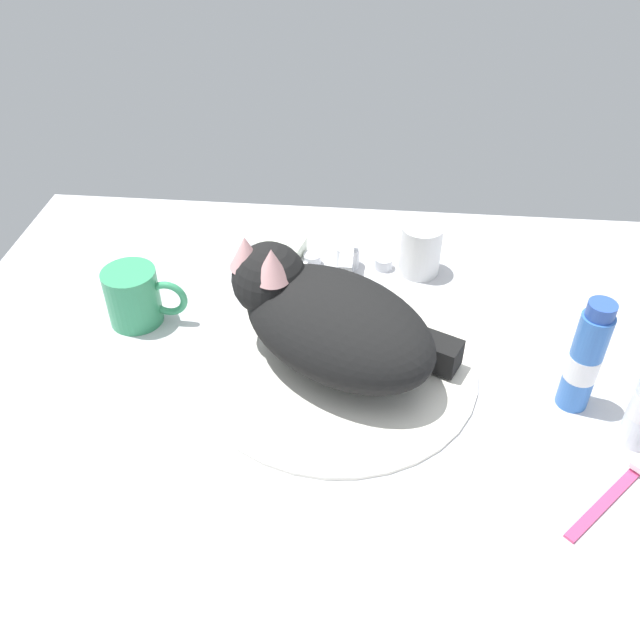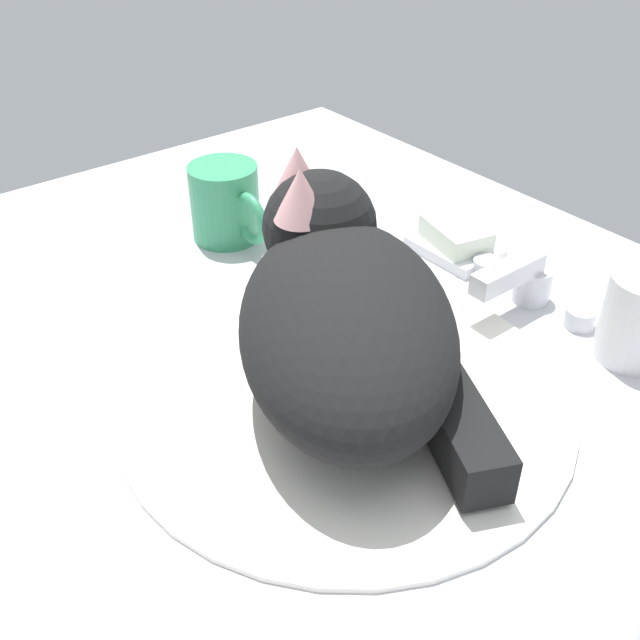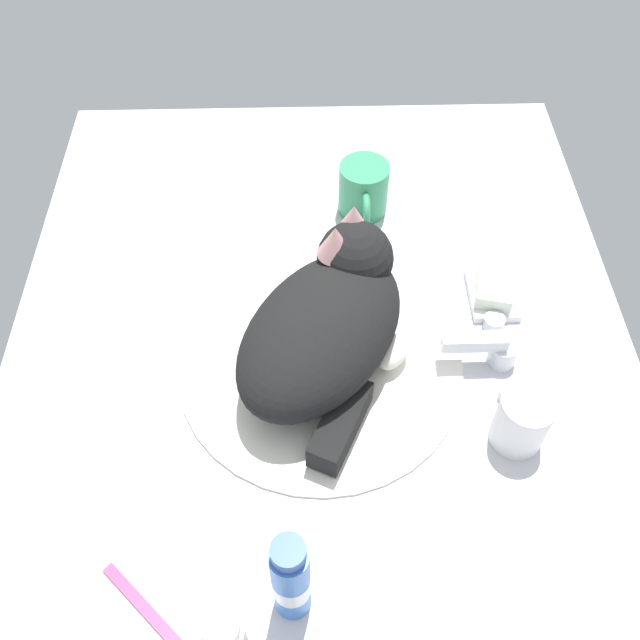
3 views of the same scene
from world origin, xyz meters
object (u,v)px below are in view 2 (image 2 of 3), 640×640
rinse_cup (639,318)px  soap_bar (456,234)px  cat (344,310)px  coffee_mug (226,203)px  faucet (525,283)px

rinse_cup → soap_bar: size_ratio=1.11×
cat → soap_bar: cat is taller
cat → rinse_cup: size_ratio=4.04×
coffee_mug → rinse_cup: 42.52cm
faucet → rinse_cup: 11.16cm
cat → rinse_cup: (12.41, 21.99, -3.52)cm
faucet → soap_bar: 10.87cm
coffee_mug → soap_bar: size_ratio=1.60×
rinse_cup → cat: bearing=-119.5°
faucet → coffee_mug: coffee_mug is taller
soap_bar → rinse_cup: bearing=-2.9°
rinse_cup → soap_bar: (-21.68, 1.08, -1.62)cm
rinse_cup → soap_bar: bearing=177.1°
soap_bar → cat: bearing=-68.1°
cat → soap_bar: (-9.27, 23.07, -5.13)cm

